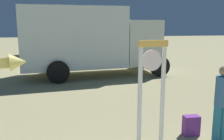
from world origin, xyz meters
name	(u,v)px	position (x,y,z in m)	size (l,w,h in m)	color
standing_clock	(151,93)	(0.40, 2.63, 1.29)	(0.48, 0.14, 2.13)	white
person_near_clock	(222,100)	(2.10, 3.30, 0.88)	(0.30, 0.30, 1.57)	teal
backpack	(191,125)	(1.66, 3.67, 0.21)	(0.34, 0.23, 0.43)	#76328F
box_truck_near	(88,39)	(-0.09, 10.23, 1.66)	(6.59, 3.24, 3.05)	white
box_truck_far	(70,33)	(-0.90, 18.20, 1.55)	(6.21, 2.78, 2.82)	silver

